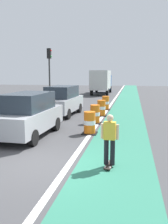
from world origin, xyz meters
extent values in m
plane|color=#424244|center=(0.00, 0.00, 0.00)|extent=(100.00, 100.00, 0.00)
cube|color=#2D755B|center=(2.40, 12.00, 0.00)|extent=(2.50, 80.00, 0.01)
cube|color=silver|center=(0.90, 12.00, 0.01)|extent=(0.20, 80.00, 0.01)
cube|color=black|center=(2.20, 0.29, 0.07)|extent=(0.29, 0.82, 0.02)
cylinder|color=silver|center=(2.26, 0.02, 0.06)|extent=(0.05, 0.11, 0.11)
cylinder|color=silver|center=(2.10, 0.04, 0.06)|extent=(0.05, 0.11, 0.11)
cylinder|color=silver|center=(2.31, 0.54, 0.06)|extent=(0.05, 0.11, 0.11)
cylinder|color=silver|center=(2.15, 0.55, 0.06)|extent=(0.05, 0.11, 0.11)
cylinder|color=black|center=(2.30, 0.28, 0.49)|extent=(0.15, 0.15, 0.82)
cylinder|color=black|center=(2.11, 0.30, 0.49)|extent=(0.15, 0.15, 0.82)
cube|color=gold|center=(2.20, 0.29, 1.18)|extent=(0.38, 0.25, 0.56)
cylinder|color=beige|center=(2.44, 0.26, 1.15)|extent=(0.09, 0.09, 0.48)
cylinder|color=beige|center=(1.97, 0.31, 1.15)|extent=(0.09, 0.09, 0.48)
sphere|color=beige|center=(2.20, 0.29, 1.58)|extent=(0.22, 0.22, 0.22)
cube|color=#9EA0A5|center=(-1.85, 3.46, 0.79)|extent=(1.99, 4.66, 0.90)
cube|color=#232D38|center=(-1.85, 3.46, 1.64)|extent=(1.71, 2.90, 0.80)
cylinder|color=black|center=(-2.62, 4.92, 0.34)|extent=(0.30, 0.69, 0.68)
cylinder|color=black|center=(-0.98, 4.86, 0.34)|extent=(0.30, 0.69, 0.68)
cylinder|color=black|center=(-1.08, 2.01, 0.34)|extent=(0.30, 0.69, 0.68)
cube|color=#9EA0A5|center=(-1.94, 9.49, 0.79)|extent=(2.07, 4.69, 0.90)
cube|color=#232D38|center=(-1.94, 9.49, 1.64)|extent=(1.76, 2.93, 0.80)
cylinder|color=black|center=(-2.68, 10.96, 0.34)|extent=(0.31, 0.69, 0.68)
cylinder|color=black|center=(-1.04, 10.87, 0.34)|extent=(0.31, 0.69, 0.68)
cylinder|color=black|center=(-2.83, 8.11, 0.34)|extent=(0.31, 0.69, 0.68)
cylinder|color=black|center=(-1.19, 8.02, 0.34)|extent=(0.31, 0.69, 0.68)
cylinder|color=orange|center=(0.85, 4.49, 0.25)|extent=(0.56, 0.56, 0.42)
cylinder|color=white|center=(0.85, 4.49, 0.57)|extent=(0.57, 0.57, 0.21)
cylinder|color=orange|center=(0.85, 4.49, 0.88)|extent=(0.56, 0.56, 0.42)
cube|color=black|center=(0.85, 4.49, 0.02)|extent=(0.73, 0.73, 0.04)
cylinder|color=orange|center=(0.73, 7.08, 0.25)|extent=(0.56, 0.56, 0.42)
cylinder|color=white|center=(0.73, 7.08, 0.57)|extent=(0.57, 0.57, 0.21)
cylinder|color=orange|center=(0.73, 7.08, 0.88)|extent=(0.56, 0.56, 0.42)
cube|color=black|center=(0.73, 7.08, 0.02)|extent=(0.73, 0.73, 0.04)
cylinder|color=orange|center=(0.79, 9.68, 0.25)|extent=(0.56, 0.56, 0.42)
cylinder|color=white|center=(0.79, 9.68, 0.57)|extent=(0.57, 0.57, 0.21)
cylinder|color=orange|center=(0.79, 9.68, 0.88)|extent=(0.56, 0.56, 0.42)
cube|color=black|center=(0.79, 9.68, 0.02)|extent=(0.73, 0.73, 0.04)
cylinder|color=orange|center=(0.75, 12.65, 0.25)|extent=(0.56, 0.56, 0.42)
cylinder|color=white|center=(0.75, 12.65, 0.57)|extent=(0.57, 0.57, 0.21)
cylinder|color=orange|center=(0.75, 12.65, 0.88)|extent=(0.56, 0.56, 0.42)
cube|color=black|center=(0.75, 12.65, 0.02)|extent=(0.73, 0.73, 0.04)
cube|color=beige|center=(-1.42, 26.61, 1.98)|extent=(2.36, 5.62, 2.50)
cube|color=#19478C|center=(-1.46, 30.46, 1.53)|extent=(2.22, 1.92, 2.10)
cylinder|color=black|center=(-2.49, 30.25, 0.48)|extent=(0.31, 0.96, 0.96)
cylinder|color=black|center=(-0.43, 30.27, 0.48)|extent=(0.31, 0.96, 0.96)
cylinder|color=black|center=(-2.43, 25.20, 0.48)|extent=(0.31, 0.96, 0.96)
cylinder|color=black|center=(-0.37, 25.22, 0.48)|extent=(0.31, 0.96, 0.96)
cylinder|color=#2D2D2D|center=(-4.60, 14.70, 2.10)|extent=(0.14, 0.14, 4.20)
cube|color=black|center=(-4.60, 14.70, 4.65)|extent=(0.32, 0.32, 0.90)
sphere|color=red|center=(-4.43, 14.70, 4.91)|extent=(0.16, 0.16, 0.16)
sphere|color=green|center=(-4.43, 14.70, 4.39)|extent=(0.16, 0.16, 0.16)
cylinder|color=#33333D|center=(-4.59, 14.26, 0.43)|extent=(0.20, 0.20, 0.86)
cube|color=gold|center=(-4.59, 14.26, 1.13)|extent=(0.34, 0.20, 0.54)
sphere|color=#9E7051|center=(-4.59, 14.26, 1.51)|extent=(0.20, 0.20, 0.20)
camera|label=1|loc=(2.87, -7.35, 2.97)|focal=40.34mm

